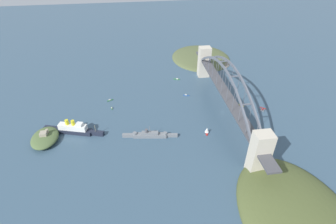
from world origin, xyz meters
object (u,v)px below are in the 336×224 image
(small_boat_0, at_px, (112,108))
(small_boat_2, at_px, (110,100))
(small_boat_3, at_px, (177,79))
(small_boat_4, at_px, (186,95))
(harbor_arch_bridge, at_px, (225,94))
(seaplane_taxiing_near_bridge, at_px, (263,109))
(fort_island_mid_harbor, at_px, (45,138))
(small_boat_1, at_px, (207,130))
(seaplane_second_in_formation, at_px, (241,106))
(ocean_liner, at_px, (73,129))
(naval_cruiser, at_px, (149,135))

(small_boat_0, xyz_separation_m, small_boat_2, (22.30, 3.08, 0.11))
(small_boat_2, bearing_deg, small_boat_3, -64.98)
(small_boat_0, height_order, small_boat_4, small_boat_4)
(harbor_arch_bridge, height_order, seaplane_taxiing_near_bridge, harbor_arch_bridge)
(small_boat_2, bearing_deg, fort_island_mid_harbor, 137.16)
(small_boat_3, height_order, small_boat_4, small_boat_4)
(seaplane_taxiing_near_bridge, height_order, small_boat_2, seaplane_taxiing_near_bridge)
(small_boat_0, relative_size, small_boat_1, 0.78)
(harbor_arch_bridge, xyz_separation_m, small_boat_0, (31.89, 159.97, -29.20))
(small_boat_3, distance_m, small_boat_4, 55.74)
(seaplane_second_in_formation, height_order, small_boat_2, seaplane_second_in_formation)
(ocean_liner, bearing_deg, small_boat_2, -31.81)
(naval_cruiser, xyz_separation_m, fort_island_mid_harbor, (10.89, 130.24, 1.68))
(small_boat_0, bearing_deg, naval_cruiser, -145.11)
(ocean_liner, height_order, small_boat_4, ocean_liner)
(fort_island_mid_harbor, height_order, seaplane_taxiing_near_bridge, fort_island_mid_harbor)
(small_boat_1, bearing_deg, small_boat_2, 52.80)
(seaplane_second_in_formation, bearing_deg, small_boat_3, 38.64)
(seaplane_taxiing_near_bridge, relative_size, small_boat_1, 0.84)
(ocean_liner, xyz_separation_m, seaplane_second_in_formation, (25.59, -237.52, -4.02))
(harbor_arch_bridge, height_order, fort_island_mid_harbor, harbor_arch_bridge)
(ocean_liner, xyz_separation_m, small_boat_0, (49.26, -47.46, -5.22))
(fort_island_mid_harbor, height_order, small_boat_3, fort_island_mid_harbor)
(naval_cruiser, xyz_separation_m, small_boat_3, (147.21, -60.77, -2.45))
(seaplane_taxiing_near_bridge, height_order, small_boat_1, small_boat_1)
(naval_cruiser, xyz_separation_m, small_boat_4, (91.76, -66.41, -2.40))
(small_boat_4, bearing_deg, ocean_liner, 112.91)
(seaplane_second_in_formation, xyz_separation_m, small_boat_0, (23.68, 190.05, -1.20))
(small_boat_0, xyz_separation_m, small_boat_1, (-74.73, -124.74, 3.59))
(seaplane_second_in_formation, bearing_deg, harbor_arch_bridge, 105.27)
(harbor_arch_bridge, height_order, small_boat_0, harbor_arch_bridge)
(ocean_liner, bearing_deg, seaplane_second_in_formation, -83.85)
(naval_cruiser, bearing_deg, harbor_arch_bridge, -70.07)
(seaplane_taxiing_near_bridge, distance_m, seaplane_second_in_formation, 31.74)
(fort_island_mid_harbor, height_order, small_boat_4, fort_island_mid_harbor)
(fort_island_mid_harbor, height_order, small_boat_2, fort_island_mid_harbor)
(small_boat_4, bearing_deg, seaplane_second_in_formation, -120.69)
(harbor_arch_bridge, relative_size, naval_cruiser, 4.17)
(small_boat_4, bearing_deg, small_boat_1, -175.00)
(naval_cruiser, height_order, small_boat_3, naval_cruiser)
(harbor_arch_bridge, bearing_deg, seaplane_second_in_formation, -74.73)
(fort_island_mid_harbor, bearing_deg, small_boat_0, -52.81)
(ocean_liner, relative_size, fort_island_mid_harbor, 1.79)
(fort_island_mid_harbor, xyz_separation_m, small_boat_0, (60.86, -80.19, -4.15))
(harbor_arch_bridge, height_order, naval_cruiser, harbor_arch_bridge)
(fort_island_mid_harbor, distance_m, seaplane_taxiing_near_bridge, 300.51)
(seaplane_second_in_formation, height_order, small_boat_1, small_boat_1)
(seaplane_second_in_formation, bearing_deg, fort_island_mid_harbor, 97.83)
(harbor_arch_bridge, relative_size, small_boat_4, 29.35)
(small_boat_0, bearing_deg, small_boat_4, -80.25)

